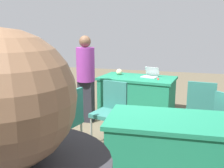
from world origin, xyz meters
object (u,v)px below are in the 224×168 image
at_px(table_mid_left, 185,151).
at_px(laptop_silver, 150,75).
at_px(chair_tucked_right, 201,106).
at_px(chair_back_row, 111,108).
at_px(chair_near_front, 66,118).
at_px(scissors_red, 158,79).
at_px(table_foreground, 137,94).
at_px(person_presenter, 86,75).
at_px(yarn_ball, 119,72).

height_order(table_mid_left, laptop_silver, laptop_silver).
xyz_separation_m(chair_tucked_right, chair_back_row, (1.35, 0.51, -0.01)).
bearing_deg(chair_near_front, scissors_red, -11.85).
xyz_separation_m(table_foreground, scissors_red, (-0.45, 0.10, 0.38)).
height_order(table_mid_left, person_presenter, person_presenter).
height_order(chair_tucked_right, laptop_silver, laptop_silver).
distance_m(table_foreground, yarn_ball, 0.66).
bearing_deg(laptop_silver, person_presenter, 58.85).
height_order(chair_back_row, scissors_red, chair_back_row).
relative_size(table_foreground, table_mid_left, 0.91).
xyz_separation_m(chair_tucked_right, person_presenter, (2.06, -0.22, 0.36)).
distance_m(chair_back_row, laptop_silver, 1.74).
bearing_deg(laptop_silver, chair_tucked_right, 146.82).
bearing_deg(table_foreground, laptop_silver, -160.52).
bearing_deg(chair_tucked_right, chair_back_row, -153.55).
bearing_deg(laptop_silver, chair_near_front, 87.42).
relative_size(chair_tucked_right, scissors_red, 5.35).
bearing_deg(table_foreground, person_presenter, 46.77).
relative_size(chair_tucked_right, yarn_ball, 7.38).
relative_size(laptop_silver, yarn_ball, 2.98).
relative_size(chair_tucked_right, laptop_silver, 2.48).
distance_m(person_presenter, laptop_silver, 1.45).
relative_size(table_mid_left, chair_back_row, 1.92).
bearing_deg(table_foreground, scissors_red, 167.63).
xyz_separation_m(table_foreground, chair_near_front, (0.56, 2.21, 0.17)).
distance_m(chair_near_front, scissors_red, 2.35).
xyz_separation_m(chair_near_front, chair_tucked_right, (-1.80, -1.13, 0.00)).
relative_size(chair_near_front, laptop_silver, 2.47).
xyz_separation_m(table_mid_left, chair_near_front, (1.58, -0.18, 0.17)).
distance_m(chair_tucked_right, yarn_ball, 2.12).
distance_m(table_foreground, chair_tucked_right, 1.66).
bearing_deg(scissors_red, person_presenter, -63.80).
xyz_separation_m(chair_back_row, person_presenter, (0.71, -0.72, 0.37)).
bearing_deg(chair_tucked_right, scissors_red, 134.53).
bearing_deg(chair_tucked_right, person_presenter, 179.86).
xyz_separation_m(chair_tucked_right, laptop_silver, (0.98, -1.18, 0.25)).
xyz_separation_m(table_mid_left, scissors_red, (0.57, -2.30, 0.38)).
xyz_separation_m(table_mid_left, person_presenter, (1.84, -1.52, 0.53)).
xyz_separation_m(chair_near_front, person_presenter, (0.25, -1.34, 0.36)).
bearing_deg(chair_near_front, yarn_ball, 10.91).
distance_m(table_foreground, chair_back_row, 1.61).
distance_m(chair_tucked_right, scissors_red, 1.29).
height_order(table_mid_left, chair_near_front, chair_near_front).
bearing_deg(yarn_ball, chair_near_front, 87.25).
bearing_deg(person_presenter, table_mid_left, -39.44).
bearing_deg(scissors_red, chair_near_front, -30.80).
xyz_separation_m(chair_near_front, yarn_ball, (-0.11, -2.39, 0.27)).
distance_m(chair_near_front, person_presenter, 1.41).
bearing_deg(chair_near_front, chair_back_row, -22.73).
xyz_separation_m(chair_near_front, chair_back_row, (-0.46, -0.62, -0.01)).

